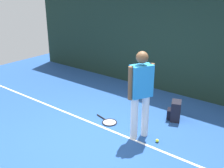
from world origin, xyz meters
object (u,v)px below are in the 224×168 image
object	(u,v)px
backpack	(175,111)
tennis_ball_far_left	(178,103)
tennis_racket	(109,122)
tennis_player	(141,90)
tennis_ball_mid_court	(157,141)

from	to	relation	value
backpack	tennis_ball_far_left	world-z (taller)	backpack
tennis_racket	backpack	bearing A→B (deg)	56.30
tennis_racket	tennis_ball_far_left	size ratio (longest dim) A/B	9.65
tennis_player	tennis_ball_mid_court	distance (m)	1.01
backpack	tennis_ball_mid_court	size ratio (longest dim) A/B	6.67
tennis_player	backpack	xyz separation A→B (m)	(0.25, 1.04, -0.76)
tennis_player	tennis_ball_far_left	bearing A→B (deg)	28.43
tennis_ball_mid_court	backpack	bearing A→B (deg)	97.69
tennis_player	tennis_racket	world-z (taller)	tennis_player
tennis_player	tennis_racket	xyz separation A→B (m)	(-0.81, 0.07, -0.95)
tennis_ball_mid_court	tennis_racket	bearing A→B (deg)	178.23
tennis_player	tennis_racket	size ratio (longest dim) A/B	2.67
backpack	tennis_ball_far_left	distance (m)	0.89
tennis_racket	tennis_ball_mid_court	distance (m)	1.20
tennis_player	tennis_ball_far_left	distance (m)	2.09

